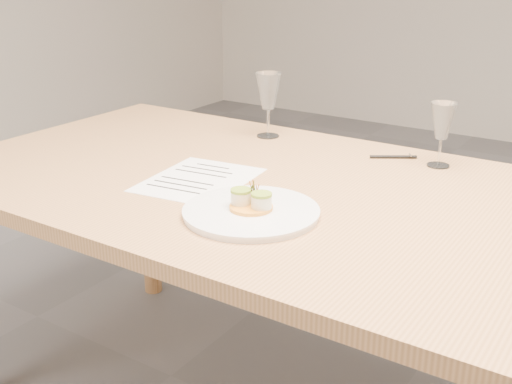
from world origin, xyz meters
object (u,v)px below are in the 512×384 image
Objects in this scene: dining_table at (372,231)px; wine_glass_0 at (268,92)px; recipe_sheet at (199,180)px; ballpoint_pen at (394,157)px; wine_glass_1 at (443,122)px; dinner_plate at (251,211)px.

wine_glass_0 reaches higher than dining_table.
wine_glass_0 is at bearing 92.19° from recipe_sheet.
ballpoint_pen is 0.18m from wine_glass_1.
recipe_sheet is at bearing 153.26° from dinner_plate.
wine_glass_1 reaches higher than recipe_sheet.
dinner_plate is 0.64m from wine_glass_1.
dinner_plate is 0.91× the size of recipe_sheet.
dining_table is at bearing -107.06° from ballpoint_pen.
dining_table is 13.50× the size of wine_glass_1.
ballpoint_pen is (-0.10, 0.37, 0.07)m from dining_table.
recipe_sheet reaches higher than dining_table.
ballpoint_pen is at bearing 79.75° from dinner_plate.
dinner_plate is at bearing -60.94° from wine_glass_0.
ballpoint_pen is 0.45m from wine_glass_0.
dinner_plate is at bearing -33.91° from recipe_sheet.
dining_table is at bearing 3.67° from recipe_sheet.
dining_table is at bearing -94.54° from wine_glass_1.
dining_table is at bearing -34.90° from wine_glass_0.
wine_glass_1 reaches higher than dining_table.
wine_glass_0 is (-0.53, 0.37, 0.21)m from dining_table.
ballpoint_pen is (0.35, 0.45, 0.00)m from recipe_sheet.
wine_glass_0 reaches higher than dinner_plate.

